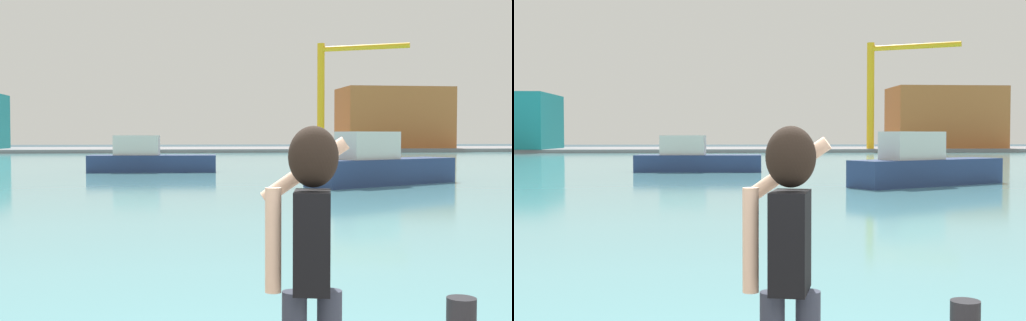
{
  "view_description": "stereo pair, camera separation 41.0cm",
  "coord_description": "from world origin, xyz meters",
  "views": [
    {
      "loc": [
        -1.3,
        -3.27,
        2.29
      ],
      "look_at": [
        -0.38,
        3.75,
        2.02
      ],
      "focal_mm": 46.11,
      "sensor_mm": 36.0,
      "label": 1
    },
    {
      "loc": [
        -0.9,
        -3.32,
        2.29
      ],
      "look_at": [
        -0.38,
        3.75,
        2.02
      ],
      "focal_mm": 46.11,
      "sensor_mm": 36.0,
      "label": 2
    }
  ],
  "objects": [
    {
      "name": "ground_plane",
      "position": [
        0.0,
        50.0,
        0.0
      ],
      "size": [
        220.0,
        220.0,
        0.0
      ],
      "primitive_type": "plane",
      "color": "#334751"
    },
    {
      "name": "harbor_water",
      "position": [
        0.0,
        52.0,
        0.01
      ],
      "size": [
        140.0,
        100.0,
        0.02
      ],
      "primitive_type": "cube",
      "color": "#599EA8",
      "rests_on": "ground_plane"
    },
    {
      "name": "far_shore_dock",
      "position": [
        0.0,
        92.0,
        0.24
      ],
      "size": [
        140.0,
        20.0,
        0.48
      ],
      "primitive_type": "cube",
      "color": "gray",
      "rests_on": "ground_plane"
    },
    {
      "name": "person_photographer",
      "position": [
        -0.53,
        0.28,
        1.67
      ],
      "size": [
        0.53,
        0.57,
        1.74
      ],
      "rotation": [
        0.0,
        0.0,
        1.33
      ],
      "color": "#2D3342",
      "rests_on": "quay_promenade"
    },
    {
      "name": "boat_moored",
      "position": [
        -2.55,
        38.0,
        0.81
      ],
      "size": [
        7.94,
        2.63,
        2.27
      ],
      "rotation": [
        0.0,
        0.0,
        -0.07
      ],
      "color": "navy",
      "rests_on": "harbor_water"
    },
    {
      "name": "boat_moored_2",
      "position": [
        8.31,
        25.88,
        0.88
      ],
      "size": [
        7.98,
        5.47,
        2.44
      ],
      "rotation": [
        0.0,
        0.0,
        0.49
      ],
      "color": "navy",
      "rests_on": "harbor_water"
    },
    {
      "name": "warehouse_right",
      "position": [
        31.1,
        88.98,
        4.82
      ],
      "size": [
        15.4,
        8.88,
        8.69
      ],
      "primitive_type": "cube",
      "color": "#B26633",
      "rests_on": "far_shore_dock"
    },
    {
      "name": "port_crane",
      "position": [
        20.73,
        83.67,
        9.46
      ],
      "size": [
        11.14,
        6.35,
        14.3
      ],
      "color": "yellow",
      "rests_on": "far_shore_dock"
    }
  ]
}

